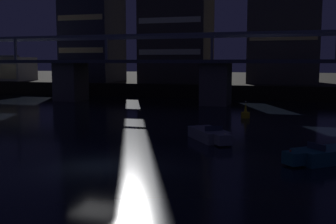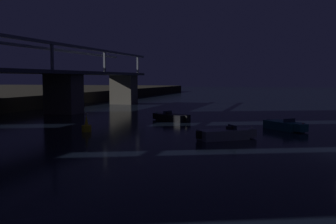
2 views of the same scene
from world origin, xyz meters
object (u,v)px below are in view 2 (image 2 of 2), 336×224
speedboat_mid_center (285,126)px  channel_buoy (86,127)px  speedboat_near_center (171,117)px  speedboat_near_right (225,134)px

speedboat_mid_center → channel_buoy: size_ratio=2.59×
speedboat_near_center → speedboat_near_right: same height
speedboat_near_center → speedboat_mid_center: bearing=-110.0°
speedboat_mid_center → speedboat_near_center: bearing=70.0°
speedboat_near_center → speedboat_mid_center: size_ratio=1.08×
speedboat_near_right → speedboat_mid_center: bearing=-31.6°
speedboat_near_center → channel_buoy: 12.28m
speedboat_mid_center → speedboat_near_right: bearing=148.4°
speedboat_mid_center → channel_buoy: channel_buoy is taller
speedboat_near_center → speedboat_mid_center: same height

